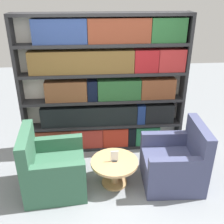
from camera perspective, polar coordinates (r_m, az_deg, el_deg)
ground_plane at (r=3.95m, az=-0.52°, el=-17.99°), size 14.00×14.00×0.00m
bookshelf at (r=4.47m, az=-1.55°, el=5.44°), size 2.81×0.30×2.38m
armchair_left at (r=3.98m, az=-12.89°, el=-12.24°), size 0.91×0.88×0.97m
armchair_right at (r=4.12m, az=13.53°, el=-10.90°), size 0.88×0.86×0.97m
coffee_table at (r=3.99m, az=0.53°, el=-11.96°), size 0.70×0.70×0.41m
table_sign at (r=3.88m, az=0.54°, el=-9.73°), size 0.12×0.06×0.17m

